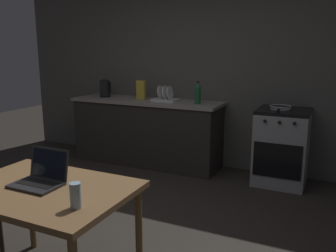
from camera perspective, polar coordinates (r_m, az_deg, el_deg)
The scene contains 12 objects.
ground_plane at distance 3.38m, azimuth -10.38°, elevation -16.78°, with size 12.00×12.00×0.00m, color #2D2823.
back_wall at distance 4.95m, azimuth 8.17°, elevation 9.51°, with size 6.40×0.10×2.80m, color #51504C.
kitchen_counter at distance 5.13m, azimuth -3.38°, elevation -0.87°, with size 2.16×0.64×0.92m.
stove_oven at distance 4.56m, azimuth 17.61°, elevation -3.16°, with size 0.60×0.62×0.92m.
dining_table at distance 2.53m, azimuth -19.01°, elevation -10.87°, with size 1.14×0.80×0.75m.
laptop at distance 2.54m, azimuth -19.65°, elevation -7.78°, with size 0.32×0.27×0.22m.
electric_kettle at distance 5.40m, azimuth -10.01°, elevation 5.89°, with size 0.18×0.16×0.26m.
bottle at distance 4.65m, azimuth 4.78°, elevation 5.23°, with size 0.08×0.08×0.30m.
frying_pan at distance 4.44m, azimuth 17.46°, elevation 2.85°, with size 0.25×0.42×0.05m.
drinking_glass at distance 2.12m, azimuth -14.51°, elevation -10.66°, with size 0.07×0.07×0.15m.
cereal_box at distance 5.09m, azimuth -4.33°, elevation 5.76°, with size 0.13×0.05×0.26m.
dish_rack at distance 4.90m, azimuth -0.43°, elevation 4.54°, with size 0.34×0.26×0.21m.
Camera 1 is at (1.77, -2.37, 1.64)m, focal length 38.27 mm.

